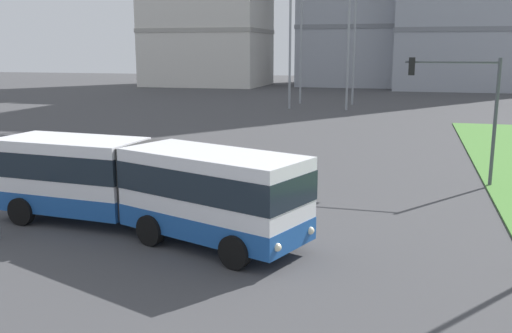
% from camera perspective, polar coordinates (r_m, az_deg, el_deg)
% --- Properties ---
extents(articulated_bus, '(11.89, 5.05, 3.00)m').
position_cam_1_polar(articulated_bus, '(19.47, -11.31, -1.79)').
color(articulated_bus, white).
rests_on(articulated_bus, ground).
extents(car_white_van, '(4.43, 2.08, 1.58)m').
position_cam_1_polar(car_white_van, '(25.94, -8.87, -0.37)').
color(car_white_van, silver).
rests_on(car_white_van, ground).
extents(traffic_light_far_right, '(4.10, 0.28, 5.78)m').
position_cam_1_polar(traffic_light_far_right, '(27.16, 20.30, 6.54)').
color(traffic_light_far_right, '#474C51').
rests_on(traffic_light_far_right, ground).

